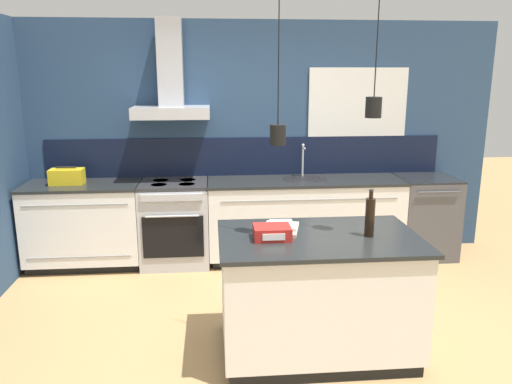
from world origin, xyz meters
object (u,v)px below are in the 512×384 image
(red_supply_box, at_px, (272,232))
(dishwasher, at_px, (424,216))
(oven_range, at_px, (175,223))
(yellow_toolbox, at_px, (67,176))
(bottle_on_island, at_px, (370,216))
(book_stack, at_px, (281,228))

(red_supply_box, bearing_deg, dishwasher, 44.36)
(dishwasher, xyz_separation_m, red_supply_box, (-1.97, -1.93, 0.50))
(oven_range, height_order, dishwasher, same)
(oven_range, relative_size, yellow_toolbox, 2.68)
(bottle_on_island, bearing_deg, oven_range, 128.22)
(bottle_on_island, relative_size, book_stack, 0.91)
(dishwasher, bearing_deg, oven_range, -179.91)
(book_stack, distance_m, yellow_toolbox, 2.67)
(oven_range, distance_m, yellow_toolbox, 1.22)
(oven_range, xyz_separation_m, bottle_on_island, (1.52, -1.93, 0.60))
(yellow_toolbox, bearing_deg, red_supply_box, -45.12)
(bottle_on_island, height_order, red_supply_box, bottle_on_island)
(bottle_on_island, height_order, yellow_toolbox, bottle_on_island)
(bottle_on_island, xyz_separation_m, red_supply_box, (-0.70, 0.01, -0.10))
(oven_range, relative_size, red_supply_box, 3.50)
(dishwasher, bearing_deg, bottle_on_island, -123.39)
(book_stack, xyz_separation_m, red_supply_box, (-0.09, -0.17, 0.02))
(dishwasher, relative_size, book_stack, 2.42)
(book_stack, relative_size, yellow_toolbox, 1.11)
(yellow_toolbox, bearing_deg, book_stack, -41.12)
(dishwasher, height_order, bottle_on_island, bottle_on_island)
(oven_range, bearing_deg, bottle_on_island, -51.78)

